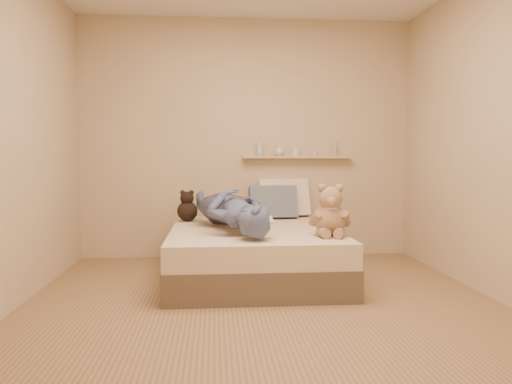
{
  "coord_description": "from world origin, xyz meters",
  "views": [
    {
      "loc": [
        -0.36,
        -3.59,
        1.1
      ],
      "look_at": [
        0.0,
        0.65,
        0.8
      ],
      "focal_mm": 35.0,
      "sensor_mm": 36.0,
      "label": 1
    }
  ],
  "objects": [
    {
      "name": "dark_plush",
      "position": [
        -0.63,
        1.46,
        0.59
      ],
      "size": [
        0.21,
        0.21,
        0.32
      ],
      "color": "black",
      "rests_on": "bed"
    },
    {
      "name": "wall_shelf",
      "position": [
        0.55,
        1.84,
        1.1
      ],
      "size": [
        1.2,
        0.12,
        0.03
      ],
      "primitive_type": "cube",
      "color": "tan",
      "rests_on": "wall_back"
    },
    {
      "name": "teddy_bear",
      "position": [
        0.59,
        0.42,
        0.63
      ],
      "size": [
        0.36,
        0.35,
        0.44
      ],
      "color": "#916E50",
      "rests_on": "bed"
    },
    {
      "name": "game_console",
      "position": [
        0.03,
        0.33,
        0.6
      ],
      "size": [
        0.18,
        0.11,
        0.06
      ],
      "color": "#B3B4BA",
      "rests_on": "bed"
    },
    {
      "name": "bed",
      "position": [
        0.0,
        0.93,
        0.22
      ],
      "size": [
        1.5,
        1.9,
        0.45
      ],
      "color": "brown",
      "rests_on": "floor"
    },
    {
      "name": "room",
      "position": [
        0.0,
        0.0,
        1.3
      ],
      "size": [
        3.8,
        3.8,
        3.8
      ],
      "color": "#91704B",
      "rests_on": "ground"
    },
    {
      "name": "person",
      "position": [
        -0.21,
        0.87,
        0.64
      ],
      "size": [
        0.9,
        1.64,
        0.37
      ],
      "primitive_type": "imported",
      "rotation": [
        0.0,
        0.0,
        3.37
      ],
      "color": "#4D577A",
      "rests_on": "bed"
    },
    {
      "name": "shelf_bottles",
      "position": [
        0.38,
        1.84,
        1.18
      ],
      "size": [
        0.9,
        0.12,
        0.19
      ],
      "color": "#B8BFC1",
      "rests_on": "wall_shelf"
    },
    {
      "name": "pillow_grey",
      "position": [
        0.26,
        1.62,
        0.62
      ],
      "size": [
        0.52,
        0.27,
        0.37
      ],
      "primitive_type": "cube",
      "rotation": [
        -0.29,
        0.0,
        0.08
      ],
      "color": "slate",
      "rests_on": "bed"
    },
    {
      "name": "pillow_cream",
      "position": [
        0.39,
        1.76,
        0.65
      ],
      "size": [
        0.59,
        0.37,
        0.43
      ],
      "primitive_type": "cube",
      "rotation": [
        -0.29,
        0.0,
        0.19
      ],
      "color": "beige",
      "rests_on": "bed"
    }
  ]
}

